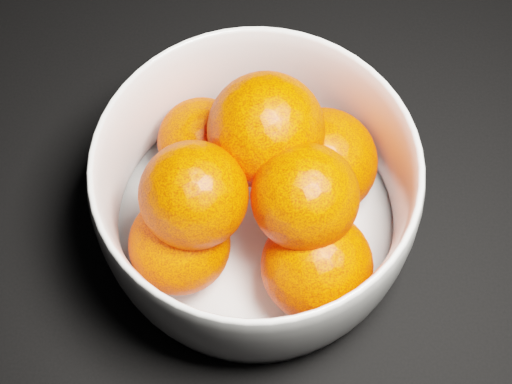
{
  "coord_description": "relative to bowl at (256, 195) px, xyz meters",
  "views": [
    {
      "loc": [
        -0.24,
        -0.15,
        0.52
      ],
      "look_at": [
        -0.25,
        0.07,
        0.06
      ],
      "focal_mm": 50.0,
      "sensor_mm": 36.0,
      "label": 1
    }
  ],
  "objects": [
    {
      "name": "orange_pile",
      "position": [
        0.01,
        -0.0,
        0.01
      ],
      "size": [
        0.18,
        0.17,
        0.13
      ],
      "color": "#FF3600",
      "rests_on": "bowl"
    },
    {
      "name": "bowl",
      "position": [
        0.0,
        0.0,
        0.0
      ],
      "size": [
        0.23,
        0.23,
        0.11
      ],
      "rotation": [
        0.0,
        0.0,
        -0.01
      ],
      "color": "silver",
      "rests_on": "ground"
    }
  ]
}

